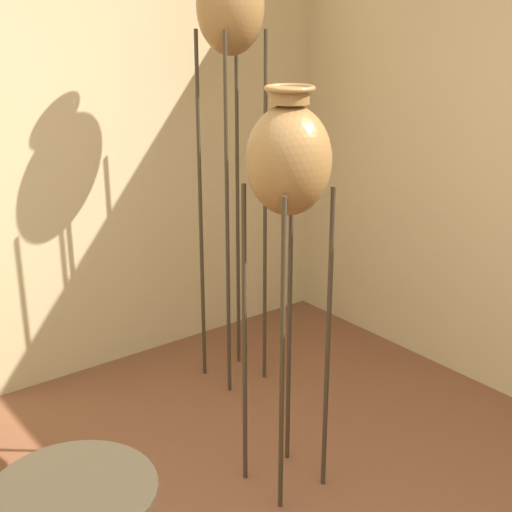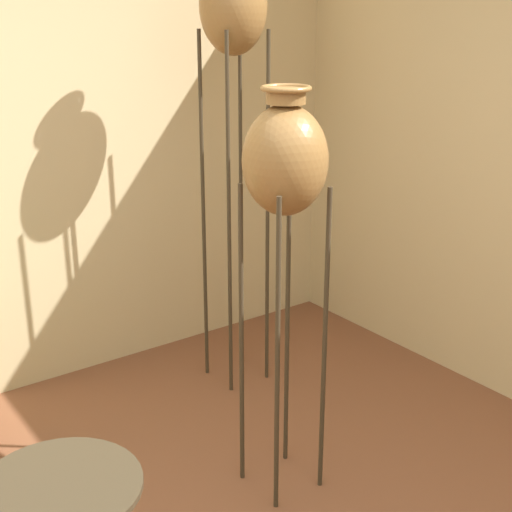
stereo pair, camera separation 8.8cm
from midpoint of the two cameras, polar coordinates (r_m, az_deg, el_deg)
vase_stand_tall at (r=3.62m, az=-1.10°, el=18.64°), size 0.33×0.33×2.30m
vase_stand_medium at (r=2.71m, az=3.27°, el=7.11°), size 0.33×0.33×1.71m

